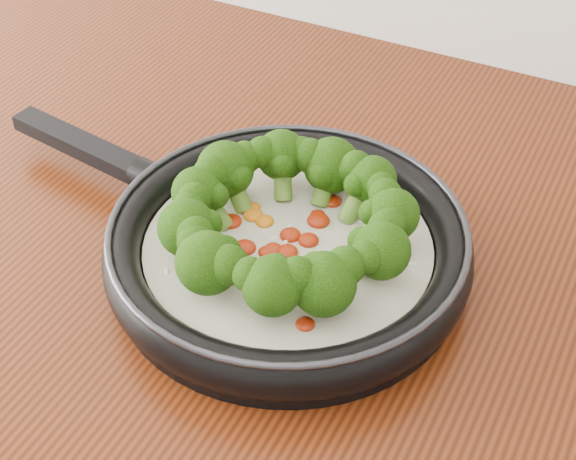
% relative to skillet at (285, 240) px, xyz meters
% --- Properties ---
extents(skillet, '(0.53, 0.37, 0.09)m').
position_rel_skillet_xyz_m(skillet, '(0.00, 0.00, 0.00)').
color(skillet, black).
rests_on(skillet, counter).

